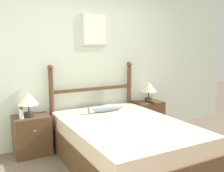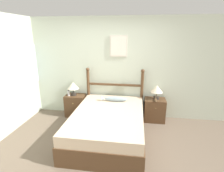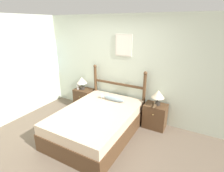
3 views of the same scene
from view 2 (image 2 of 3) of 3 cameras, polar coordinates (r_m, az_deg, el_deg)
The scene contains 11 objects.
ground_plane at distance 3.48m, azimuth -4.27°, elevation -21.10°, with size 16.00×16.00×0.00m, color brown.
wall_back at distance 4.54m, azimuth 0.12°, elevation 5.85°, with size 6.40×0.08×2.55m.
bed at distance 3.80m, azimuth -1.24°, elevation -12.46°, with size 1.47×2.09×0.57m.
headboard at distance 4.54m, azimuth 0.82°, elevation -1.52°, with size 1.49×0.09×1.30m.
nightstand_left at distance 4.82m, azimuth -11.75°, elevation -6.16°, with size 0.51×0.40×0.58m.
nightstand_right at distance 4.57m, azimuth 13.69°, elevation -7.58°, with size 0.51×0.40×0.58m.
table_lamp_left at distance 4.64m, azimuth -12.59°, elevation -0.08°, with size 0.29×0.29×0.35m.
table_lamp_right at distance 4.40m, azimuth 14.40°, elevation -1.11°, with size 0.29×0.29×0.35m.
bottle at distance 4.68m, azimuth -13.94°, elevation -2.23°, with size 0.06×0.06×0.17m.
model_boat at distance 4.35m, azimuth 14.07°, elevation -4.47°, with size 0.07×0.25×0.19m.
fish_pillow at distance 4.20m, azimuth 0.80°, elevation -4.31°, with size 0.61×0.10×0.11m.
Camera 2 is at (0.64, -2.68, 2.13)m, focal length 28.00 mm.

